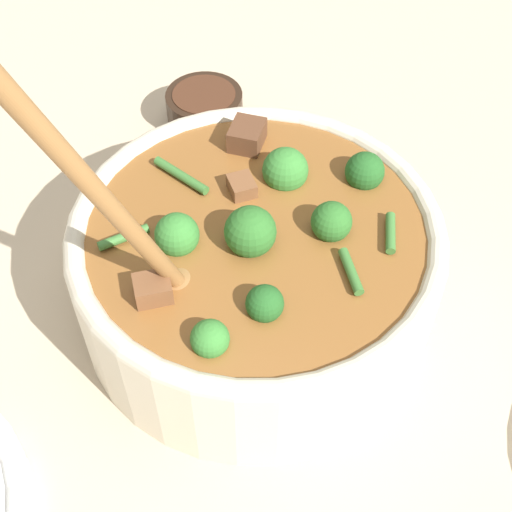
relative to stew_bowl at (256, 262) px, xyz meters
name	(u,v)px	position (x,y,z in m)	size (l,w,h in m)	color
ground_plane	(256,306)	(0.00, 0.00, -0.06)	(4.00, 4.00, 0.00)	#C6B293
stew_bowl	(256,262)	(0.00, 0.00, 0.00)	(0.28, 0.28, 0.31)	beige
condiment_bowl	(205,108)	(-0.21, -0.12, -0.04)	(0.08, 0.08, 0.04)	black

